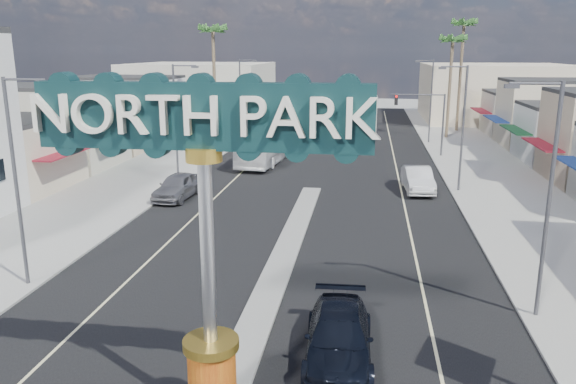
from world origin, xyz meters
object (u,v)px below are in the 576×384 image
(car_parked_right, at_px, (418,179))
(city_bus, at_px, (267,144))
(streetlight_l_far, at_px, (242,95))
(streetlight_r_mid, at_px, (461,122))
(streetlight_r_far, at_px, (430,97))
(car_parked_left, at_px, (178,186))
(suv_right, at_px, (339,338))
(gateway_sign, at_px, (206,220))
(traffic_signal_right, at_px, (424,112))
(palm_right_mid, at_px, (453,44))
(streetlight_l_mid, at_px, (177,117))
(palm_left_far, at_px, (213,36))
(traffic_signal_left, at_px, (236,109))
(palm_right_far, at_px, (464,30))
(streetlight_r_near, at_px, (546,190))
(streetlight_l_near, at_px, (18,173))

(car_parked_right, distance_m, city_bus, 15.89)
(streetlight_l_far, height_order, streetlight_r_mid, same)
(streetlight_r_far, xyz_separation_m, car_parked_left, (-19.43, -26.74, -4.19))
(streetlight_l_far, bearing_deg, city_bus, -67.80)
(car_parked_right, bearing_deg, suv_right, -104.63)
(gateway_sign, distance_m, car_parked_left, 25.47)
(traffic_signal_right, height_order, streetlight_r_far, streetlight_r_far)
(palm_right_mid, height_order, suv_right, palm_right_mid)
(streetlight_l_mid, bearing_deg, palm_left_far, 97.31)
(suv_right, bearing_deg, gateway_sign, -131.39)
(gateway_sign, height_order, traffic_signal_left, gateway_sign)
(streetlight_l_far, distance_m, palm_right_far, 28.29)
(traffic_signal_left, xyz_separation_m, car_parked_right, (16.82, -14.28, -3.39))
(traffic_signal_left, distance_m, streetlight_r_near, 39.26)
(traffic_signal_right, xyz_separation_m, palm_right_mid, (3.82, 12.01, 6.33))
(suv_right, relative_size, city_bus, 0.47)
(streetlight_l_far, bearing_deg, streetlight_r_mid, -46.52)
(traffic_signal_left, bearing_deg, streetlight_l_mid, -95.10)
(streetlight_l_near, bearing_deg, palm_right_far, 63.94)
(traffic_signal_right, bearing_deg, palm_left_far, 164.85)
(suv_right, xyz_separation_m, car_parked_left, (-12.21, 19.37, 0.09))
(car_parked_left, bearing_deg, traffic_signal_left, 95.78)
(car_parked_right, height_order, city_bus, city_bus)
(traffic_signal_left, relative_size, streetlight_l_far, 0.67)
(streetlight_l_mid, xyz_separation_m, city_bus, (5.27, 9.10, -3.44))
(streetlight_r_near, bearing_deg, car_parked_left, 141.86)
(gateway_sign, bearing_deg, streetlight_l_far, 101.78)
(palm_right_mid, bearing_deg, palm_left_far, -167.01)
(traffic_signal_left, relative_size, palm_right_mid, 0.50)
(city_bus, bearing_deg, palm_right_far, 53.64)
(traffic_signal_right, relative_size, streetlight_r_near, 0.67)
(gateway_sign, distance_m, streetlight_l_near, 13.19)
(gateway_sign, distance_m, palm_right_far, 62.20)
(streetlight_r_near, relative_size, palm_right_mid, 0.74)
(streetlight_r_mid, distance_m, suv_right, 25.53)
(streetlight_l_mid, bearing_deg, palm_right_far, 51.52)
(streetlight_l_near, height_order, palm_right_mid, palm_right_mid)
(streetlight_r_near, height_order, car_parked_right, streetlight_r_near)
(traffic_signal_right, relative_size, palm_right_mid, 0.50)
(traffic_signal_right, height_order, city_bus, traffic_signal_right)
(streetlight_l_near, bearing_deg, palm_right_mid, 63.01)
(streetlight_l_far, distance_m, palm_right_mid, 24.41)
(palm_right_far, height_order, suv_right, palm_right_far)
(car_parked_left, bearing_deg, streetlight_l_near, -90.15)
(streetlight_r_near, height_order, streetlight_r_mid, same)
(streetlight_l_far, bearing_deg, palm_right_mid, 9.69)
(traffic_signal_left, relative_size, palm_left_far, 0.46)
(palm_left_far, xyz_separation_m, city_bus, (7.83, -10.90, -9.87))
(traffic_signal_left, distance_m, traffic_signal_right, 18.37)
(streetlight_r_near, height_order, palm_right_far, palm_right_far)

